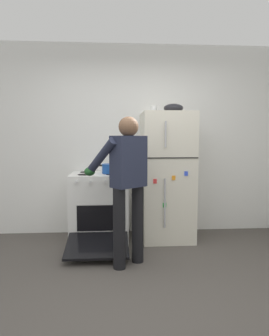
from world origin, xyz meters
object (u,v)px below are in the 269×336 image
at_px(stove_range, 99,207).
at_px(mixing_bowl, 173,108).
at_px(person_cook, 126,177).
at_px(refrigerator, 167,176).
at_px(coffee_mug, 154,109).
at_px(red_pot, 111,169).

xyz_separation_m(stove_range, mixing_bowl, (1.00, 0.02, 1.33)).
xyz_separation_m(stove_range, person_cook, (0.33, -0.81, 0.52)).
xyz_separation_m(refrigerator, coffee_mug, (-0.18, 0.05, 0.91)).
relative_size(refrigerator, coffee_mug, 15.32).
xyz_separation_m(coffee_mug, mixing_bowl, (0.26, -0.05, 0.01)).
distance_m(refrigerator, coffee_mug, 0.92).
bearing_deg(mixing_bowl, coffee_mug, 169.01).
distance_m(refrigerator, person_cook, 1.02).
bearing_deg(refrigerator, stove_range, -178.91).
xyz_separation_m(red_pot, mixing_bowl, (0.84, 0.05, 0.80)).
bearing_deg(coffee_mug, refrigerator, -15.84).
distance_m(refrigerator, stove_range, 1.00).
relative_size(person_cook, red_pot, 4.74).
distance_m(person_cook, mixing_bowl, 1.34).
relative_size(stove_range, person_cook, 0.76).
height_order(refrigerator, stove_range, refrigerator).
distance_m(person_cook, coffee_mug, 1.26).
distance_m(stove_range, mixing_bowl, 1.66).
height_order(red_pot, mixing_bowl, mixing_bowl).
xyz_separation_m(person_cook, coffee_mug, (0.41, 0.88, 0.80)).
height_order(person_cook, red_pot, person_cook).
xyz_separation_m(stove_range, coffee_mug, (0.74, 0.07, 1.32)).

